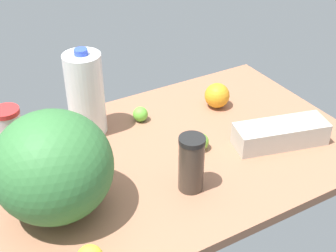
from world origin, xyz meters
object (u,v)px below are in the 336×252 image
object	(u,v)px
tumbler_cup	(11,136)
orange_near_front	(217,95)
shaker_bottle	(191,163)
watermelon	(53,167)
lime_loose	(200,142)
egg_carton	(281,134)
lime_beside_bowl	(140,114)
milk_jug	(85,94)

from	to	relation	value
tumbler_cup	orange_near_front	world-z (taller)	tumbler_cup
shaker_bottle	watermelon	bearing A→B (deg)	164.13
lime_loose	watermelon	bearing A→B (deg)	-174.86
tumbler_cup	orange_near_front	xyz separation A→B (cm)	(71.08, -4.08, -4.59)
egg_carton	orange_near_front	size ratio (longest dim) A/B	3.31
tumbler_cup	shaker_bottle	size ratio (longest dim) A/B	1.07
lime_loose	tumbler_cup	bearing A→B (deg)	156.05
watermelon	tumbler_cup	bearing A→B (deg)	99.58
lime_beside_bowl	orange_near_front	world-z (taller)	orange_near_front
milk_jug	tumbler_cup	world-z (taller)	milk_jug
lime_beside_bowl	lime_loose	world-z (taller)	lime_loose
egg_carton	lime_beside_bowl	xyz separation A→B (cm)	(-32.32, 34.06, -1.03)
watermelon	lime_loose	world-z (taller)	watermelon
lime_beside_bowl	orange_near_front	xyz separation A→B (cm)	(28.08, -5.13, 1.89)
shaker_bottle	lime_beside_bowl	distance (cm)	38.73
milk_jug	lime_beside_bowl	world-z (taller)	milk_jug
tumbler_cup	lime_loose	distance (cm)	56.85
egg_carton	lime_beside_bowl	bearing A→B (deg)	148.41
lime_loose	milk_jug	bearing A→B (deg)	134.09
egg_carton	tumbler_cup	world-z (taller)	tumbler_cup
lime_beside_bowl	orange_near_front	size ratio (longest dim) A/B	0.58
lime_beside_bowl	watermelon	bearing A→B (deg)	-143.70
watermelon	orange_near_front	size ratio (longest dim) A/B	3.42
tumbler_cup	shaker_bottle	bearing A→B (deg)	-43.30
tumbler_cup	lime_loose	size ratio (longest dim) A/B	3.29
orange_near_front	shaker_bottle	bearing A→B (deg)	-133.95
milk_jug	lime_beside_bowl	xyz separation A→B (cm)	(17.55, -3.04, -11.27)
orange_near_front	watermelon	bearing A→B (deg)	-160.85
shaker_bottle	lime_loose	xyz separation A→B (cm)	(12.32, 14.11, -5.75)
milk_jug	tumbler_cup	bearing A→B (deg)	-170.87
egg_carton	lime_beside_bowl	size ratio (longest dim) A/B	5.76
egg_carton	tumbler_cup	size ratio (longest dim) A/B	1.64
tumbler_cup	watermelon	xyz separation A→B (cm)	(4.58, -27.17, 5.23)
lime_beside_bowl	orange_near_front	bearing A→B (deg)	-10.35
tumbler_cup	milk_jug	bearing A→B (deg)	9.13
egg_carton	milk_jug	bearing A→B (deg)	158.26
milk_jug	tumbler_cup	size ratio (longest dim) A/B	1.62
watermelon	orange_near_front	distance (cm)	71.08
shaker_bottle	lime_loose	distance (cm)	19.59
milk_jug	shaker_bottle	size ratio (longest dim) A/B	1.73
egg_carton	shaker_bottle	distance (cm)	36.57
tumbler_cup	watermelon	bearing A→B (deg)	-80.42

